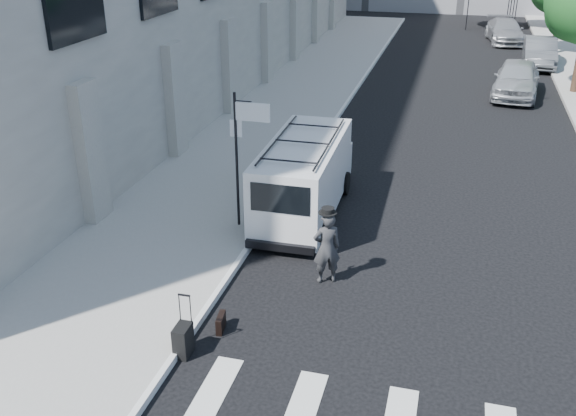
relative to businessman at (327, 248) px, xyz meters
The scene contains 10 objects.
ground 1.53m from the businessman, 95.73° to the right, with size 120.00×120.00×0.00m, color black.
sidewalk_left 15.39m from the businessman, 106.54° to the left, with size 4.50×48.00×0.15m, color gray.
sign_pole 3.64m from the businessman, 142.09° to the left, with size 1.03×0.07×3.50m.
businessman is the anchor object (origin of this frame).
briefcase 2.94m from the businessman, 124.59° to the right, with size 0.12×0.44×0.34m, color black.
suitcase 3.87m from the businessman, 121.87° to the right, with size 0.27×0.43×1.20m.
cargo_van 3.68m from the businessman, 111.29° to the left, with size 2.01×5.48×2.07m.
parked_car_a 18.37m from the businessman, 74.62° to the left, with size 1.88×4.67×1.59m, color #9CA0A4.
parked_car_b 25.25m from the businessman, 75.33° to the left, with size 1.59×4.55×1.50m, color #4E5154.
parked_car_c 31.55m from the businessman, 81.11° to the left, with size 1.99×4.89×1.42m, color gray.
Camera 1 is at (2.52, -10.92, 7.57)m, focal length 40.00 mm.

